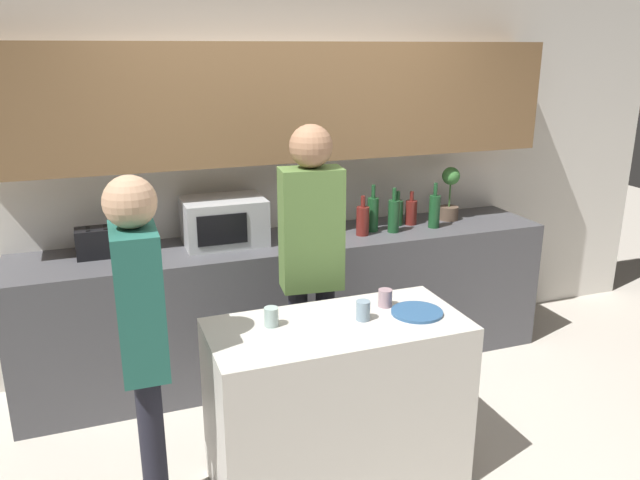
# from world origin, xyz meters

# --- Properties ---
(back_wall) EXTENTS (6.40, 0.40, 2.70)m
(back_wall) POSITION_xyz_m (0.00, 1.66, 1.54)
(back_wall) COLOR silver
(back_wall) RESTS_ON ground_plane
(back_counter) EXTENTS (3.60, 0.62, 0.94)m
(back_counter) POSITION_xyz_m (0.00, 1.39, 0.47)
(back_counter) COLOR #4C4C51
(back_counter) RESTS_ON ground_plane
(kitchen_island) EXTENTS (1.26, 0.59, 0.89)m
(kitchen_island) POSITION_xyz_m (-0.18, 0.15, 0.44)
(kitchen_island) COLOR beige
(kitchen_island) RESTS_ON ground_plane
(microwave) EXTENTS (0.52, 0.39, 0.30)m
(microwave) POSITION_xyz_m (-0.45, 1.46, 1.09)
(microwave) COLOR #B7BABC
(microwave) RESTS_ON back_counter
(toaster) EXTENTS (0.26, 0.16, 0.18)m
(toaster) POSITION_xyz_m (-1.23, 1.46, 1.03)
(toaster) COLOR black
(toaster) RESTS_ON back_counter
(potted_plant) EXTENTS (0.14, 0.14, 0.40)m
(potted_plant) POSITION_xyz_m (1.23, 1.46, 1.14)
(potted_plant) COLOR brown
(potted_plant) RESTS_ON back_counter
(bottle_0) EXTENTS (0.06, 0.06, 0.33)m
(bottle_0) POSITION_xyz_m (0.38, 1.48, 1.06)
(bottle_0) COLOR maroon
(bottle_0) RESTS_ON back_counter
(bottle_1) EXTENTS (0.09, 0.09, 0.27)m
(bottle_1) POSITION_xyz_m (0.47, 1.32, 1.04)
(bottle_1) COLOR maroon
(bottle_1) RESTS_ON back_counter
(bottle_2) EXTENTS (0.08, 0.08, 0.33)m
(bottle_2) POSITION_xyz_m (0.58, 1.38, 1.06)
(bottle_2) COLOR #194723
(bottle_2) RESTS_ON back_counter
(bottle_3) EXTENTS (0.08, 0.08, 0.31)m
(bottle_3) POSITION_xyz_m (0.70, 1.31, 1.06)
(bottle_3) COLOR #194723
(bottle_3) RESTS_ON back_counter
(bottle_4) EXTENTS (0.08, 0.08, 0.25)m
(bottle_4) POSITION_xyz_m (0.81, 1.46, 1.03)
(bottle_4) COLOR #194723
(bottle_4) RESTS_ON back_counter
(bottle_5) EXTENTS (0.08, 0.08, 0.24)m
(bottle_5) POSITION_xyz_m (0.91, 1.44, 1.03)
(bottle_5) COLOR maroon
(bottle_5) RESTS_ON back_counter
(bottle_6) EXTENTS (0.08, 0.08, 0.32)m
(bottle_6) POSITION_xyz_m (1.02, 1.31, 1.06)
(bottle_6) COLOR #194723
(bottle_6) RESTS_ON back_counter
(plate_on_island) EXTENTS (0.26, 0.26, 0.01)m
(plate_on_island) POSITION_xyz_m (0.24, 0.12, 0.90)
(plate_on_island) COLOR #2D5684
(plate_on_island) RESTS_ON kitchen_island
(cup_0) EXTENTS (0.07, 0.07, 0.09)m
(cup_0) POSITION_xyz_m (0.13, 0.26, 0.94)
(cup_0) COLOR gray
(cup_0) RESTS_ON kitchen_island
(cup_1) EXTENTS (0.07, 0.07, 0.10)m
(cup_1) POSITION_xyz_m (-0.05, 0.14, 0.94)
(cup_1) COLOR #7A93A5
(cup_1) RESTS_ON kitchen_island
(cup_2) EXTENTS (0.07, 0.07, 0.09)m
(cup_2) POSITION_xyz_m (-0.49, 0.23, 0.94)
(cup_2) COLOR #A0B9B4
(cup_2) RESTS_ON kitchen_island
(person_left) EXTENTS (0.22, 0.34, 1.68)m
(person_left) POSITION_xyz_m (-1.09, 0.16, 1.00)
(person_left) COLOR black
(person_left) RESTS_ON ground_plane
(person_center) EXTENTS (0.36, 0.23, 1.78)m
(person_center) POSITION_xyz_m (-0.12, 0.70, 1.07)
(person_center) COLOR black
(person_center) RESTS_ON ground_plane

